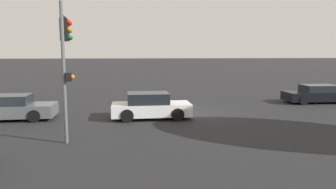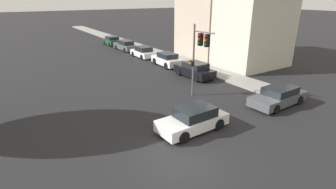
% 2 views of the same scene
% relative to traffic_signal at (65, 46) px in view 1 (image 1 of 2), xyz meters
% --- Properties ---
extents(ground_plane, '(300.00, 300.00, 0.00)m').
position_rel_traffic_signal_xyz_m(ground_plane, '(-6.02, -6.24, -3.88)').
color(ground_plane, black).
extents(traffic_signal, '(0.72, 2.10, 5.59)m').
position_rel_traffic_signal_xyz_m(traffic_signal, '(0.00, 0.00, 0.00)').
color(traffic_signal, '#515456').
rests_on(traffic_signal, ground_plane).
extents(crossing_car_0, '(4.34, 2.05, 1.43)m').
position_rel_traffic_signal_xyz_m(crossing_car_0, '(-3.57, -3.99, -3.21)').
color(crossing_car_0, silver).
rests_on(crossing_car_0, ground_plane).
extents(crossing_car_1, '(4.56, 2.00, 1.28)m').
position_rel_traffic_signal_xyz_m(crossing_car_1, '(-15.66, -8.48, -3.27)').
color(crossing_car_1, black).
rests_on(crossing_car_1, ground_plane).
extents(crossing_car_2, '(4.72, 2.09, 1.34)m').
position_rel_traffic_signal_xyz_m(crossing_car_2, '(4.01, -4.33, -3.24)').
color(crossing_car_2, '#4C5156').
rests_on(crossing_car_2, ground_plane).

